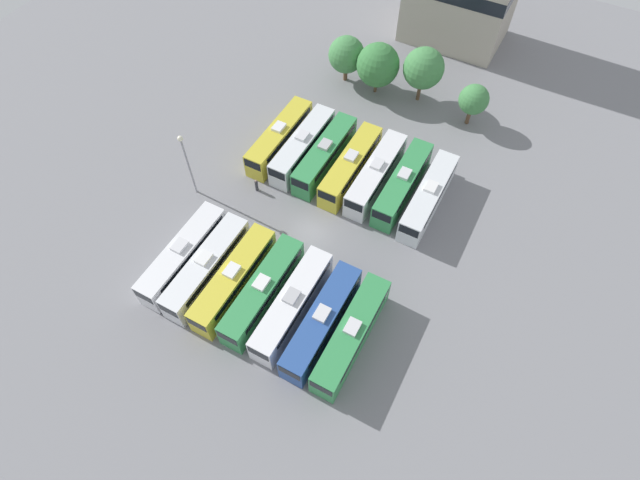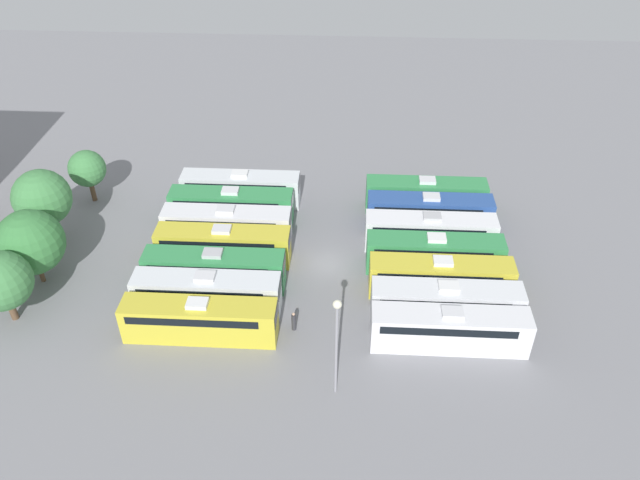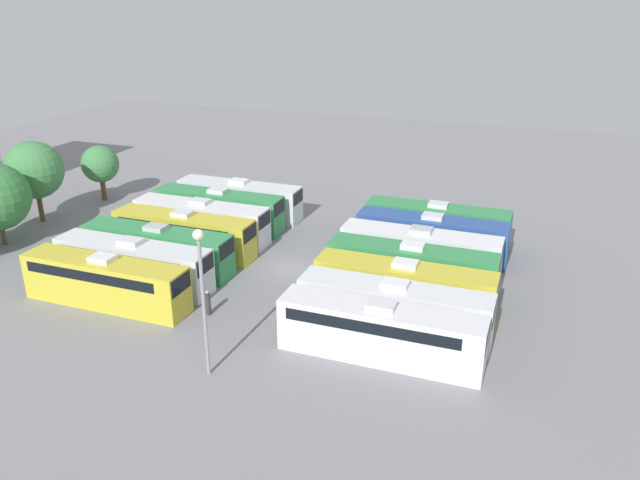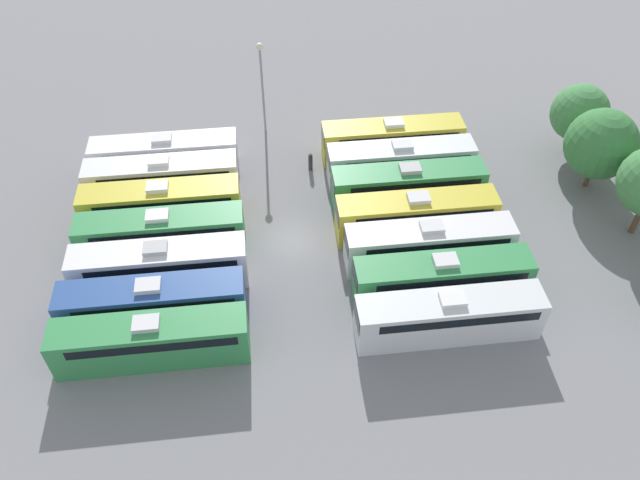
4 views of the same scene
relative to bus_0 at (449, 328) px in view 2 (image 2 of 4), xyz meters
The scene contains 21 objects.
ground_plane 13.66m from the bus_0, 45.55° to the left, with size 124.00×124.00×0.00m, color gray.
bus_0 is the anchor object (origin of this frame).
bus_1 2.97m from the bus_0, ahead, with size 2.50×11.97×3.59m.
bus_2 6.15m from the bus_0, ahead, with size 2.50×11.97×3.59m.
bus_3 9.37m from the bus_0, ahead, with size 2.50×11.97×3.59m.
bus_4 12.61m from the bus_0, ahead, with size 2.50×11.97×3.59m.
bus_5 15.92m from the bus_0, ahead, with size 2.50×11.97×3.59m.
bus_6 18.96m from the bus_0, ahead, with size 2.50×11.97×3.59m.
bus_7 19.17m from the bus_0, 90.13° to the left, with size 2.50×11.97×3.59m.
bus_8 19.49m from the bus_0, 80.79° to the left, with size 2.50×11.97×3.59m.
bus_9 20.16m from the bus_0, 72.28° to the left, with size 2.50×11.97×3.59m.
bus_10 21.34m from the bus_0, 63.33° to the left, with size 2.50×11.97×3.59m.
bus_11 23.10m from the bus_0, 56.65° to the left, with size 2.50×11.97×3.59m.
bus_12 25.12m from the bus_0, 50.61° to the left, with size 2.50×11.97×3.59m.
bus_13 27.03m from the bus_0, 44.70° to the left, with size 2.50×11.97×3.59m.
worker_person 12.06m from the bus_0, 84.89° to the left, with size 0.36×0.36×1.75m.
light_pole 10.61m from the bus_0, 120.52° to the left, with size 0.60×0.60×8.68m.
tree_0 34.80m from the bus_0, 88.21° to the left, with size 4.81×4.81×6.36m.
tree_1 34.93m from the bus_0, 80.42° to the left, with size 5.60×5.60×7.00m.
tree_2 37.53m from the bus_0, 72.12° to the left, with size 5.21×5.21×7.51m.
tree_3 39.20m from the bus_0, 61.33° to the left, with size 3.72×3.72×5.63m.
Camera 2 is at (-43.88, -1.74, 35.32)m, focal length 35.00 mm.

